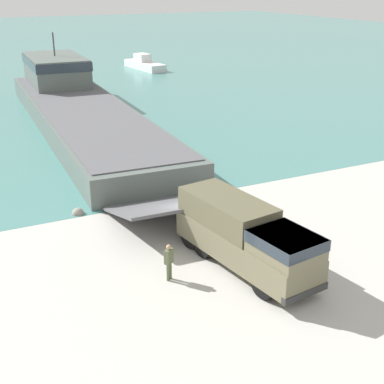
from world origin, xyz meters
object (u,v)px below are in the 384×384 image
object	(u,v)px
soldier_on_ramp	(169,260)
military_truck	(245,235)
landing_craft	(76,102)
moored_boat_c	(144,64)

from	to	relation	value
soldier_on_ramp	military_truck	bearing A→B (deg)	-131.54
landing_craft	military_truck	xyz separation A→B (m)	(-0.37, -30.83, -0.09)
military_truck	moored_boat_c	size ratio (longest dim) A/B	0.90
military_truck	moored_boat_c	xyz separation A→B (m)	(17.55, 57.20, -0.89)
landing_craft	soldier_on_ramp	world-z (taller)	landing_craft
soldier_on_ramp	moored_boat_c	world-z (taller)	moored_boat_c
landing_craft	moored_boat_c	xyz separation A→B (m)	(17.18, 26.37, -0.98)
soldier_on_ramp	moored_boat_c	distance (m)	60.53
landing_craft	moored_boat_c	distance (m)	31.49
landing_craft	soldier_on_ramp	distance (m)	30.61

